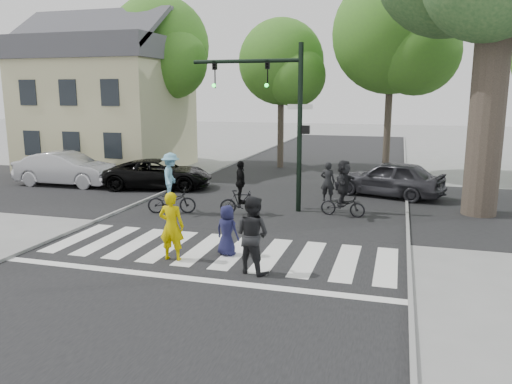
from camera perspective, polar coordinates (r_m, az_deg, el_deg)
ground at (r=13.04m, az=-5.83°, el=-7.98°), size 120.00×120.00×0.00m
road_stem at (r=17.58m, az=0.24°, el=-2.83°), size 10.00×70.00×0.01m
road_cross at (r=20.40m, az=2.54°, el=-0.85°), size 70.00×10.00×0.01m
curb_left at (r=19.52m, az=-14.17°, el=-1.61°), size 0.10×70.00×0.10m
curb_right at (r=16.94m, az=16.94°, el=-3.71°), size 0.10×70.00×0.10m
crosswalk at (r=13.62m, az=-4.79°, el=-7.08°), size 10.00×3.85×0.01m
traffic_signal at (r=18.12m, az=2.40°, el=10.04°), size 4.45×0.29×6.00m
bg_tree_0 at (r=33.05m, az=-18.30°, el=13.94°), size 5.46×5.20×8.97m
bg_tree_1 at (r=30.11m, az=-10.70°, el=15.59°), size 6.09×5.80×9.80m
bg_tree_2 at (r=28.78m, az=3.30°, el=14.23°), size 5.04×4.80×8.40m
bg_tree_3 at (r=26.80m, az=15.94°, el=16.54°), size 6.30×6.00×10.20m
house at (r=30.08m, az=-16.63°, el=9.88°), size 8.40×8.10×8.82m
pedestrian_woman at (r=13.08m, az=-9.63°, el=-3.88°), size 0.69×0.48×1.81m
pedestrian_child at (r=13.35m, az=-3.33°, el=-4.40°), size 0.76×0.60×1.37m
pedestrian_adult at (r=11.99m, az=-0.48°, el=-4.89°), size 1.10×0.96×1.90m
cyclist_left at (r=18.15m, az=-9.67°, el=0.53°), size 1.84×1.27×2.20m
cyclist_mid at (r=17.75m, az=-1.77°, el=-0.08°), size 1.54×0.97×1.94m
cyclist_right at (r=17.73m, az=9.95°, el=0.07°), size 1.64×1.52×2.00m
car_suv at (r=23.10m, az=-11.03°, el=2.04°), size 5.16×3.19×1.33m
car_silver at (r=25.04m, az=-20.87°, el=2.50°), size 4.84×1.81×1.58m
car_grey at (r=21.61m, az=14.94°, el=1.51°), size 4.82×3.06×1.53m
bystander_dark at (r=20.13m, az=8.20°, el=1.18°), size 0.61×0.42×1.60m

